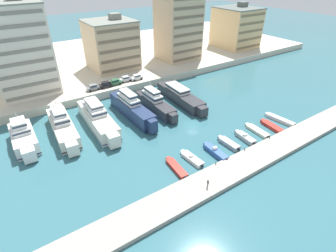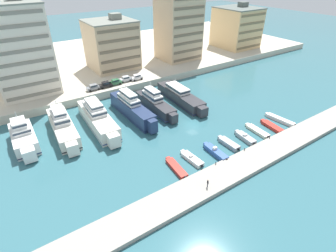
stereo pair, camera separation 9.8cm
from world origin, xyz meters
TOP-DOWN VIEW (x-y plane):
  - ground_plane at (0.00, 0.00)m, footprint 400.00×400.00m
  - quay_promenade at (0.00, 61.78)m, footprint 180.00×70.00m
  - pier_dock at (0.00, -18.76)m, footprint 120.00×6.17m
  - yacht_white_far_left at (-37.40, 13.97)m, footprint 4.92×15.30m
  - yacht_ivory_left at (-28.84, 13.86)m, footprint 5.52×20.72m
  - yacht_ivory_mid_left at (-20.50, 12.63)m, footprint 5.47×22.61m
  - yacht_navy_center_left at (-11.09, 12.27)m, footprint 4.24×21.64m
  - yacht_charcoal_center at (-3.89, 12.33)m, footprint 3.81×19.28m
  - yacht_charcoal_center_right at (5.04, 12.37)m, footprint 5.35×22.69m
  - motorboat_red_far_left at (-13.69, -11.94)m, footprint 2.12×7.23m
  - motorboat_white_left at (-9.34, -11.46)m, footprint 2.09×6.52m
  - motorboat_blue_mid_left at (-3.76, -12.61)m, footprint 1.81×7.27m
  - motorboat_grey_center_left at (1.02, -11.83)m, footprint 1.89×6.26m
  - motorboat_grey_center at (5.93, -12.30)m, footprint 2.23×6.33m
  - motorboat_cream_center_right at (10.83, -11.75)m, footprint 2.20×7.31m
  - motorboat_red_mid_right at (15.53, -12.43)m, footprint 2.44×6.93m
  - motorboat_white_right at (19.96, -11.56)m, footprint 2.28×8.51m
  - car_grey_far_left at (-15.22, 29.77)m, footprint 4.13×1.98m
  - car_black_left at (-11.31, 29.73)m, footprint 4.16×2.03m
  - car_green_mid_left at (-7.94, 29.92)m, footprint 4.16×2.04m
  - car_silver_center_left at (-3.99, 30.57)m, footprint 4.16×2.04m
  - car_white_center at (-0.20, 29.89)m, footprint 4.11×1.94m
  - apartment_block_left at (-31.18, 40.63)m, footprint 15.85×16.60m
  - apartment_block_mid_left at (-1.38, 45.93)m, footprint 16.34×15.31m
  - apartment_block_center_left at (25.10, 41.81)m, footprint 14.87×13.73m
  - apartment_block_center at (57.95, 42.15)m, footprint 16.41×17.88m
  - pedestrian_near_edge at (-12.32, -19.76)m, footprint 0.42×0.54m
  - bollard_west at (-6.77, -15.92)m, footprint 0.20×0.20m
  - bollard_west_mid at (1.59, -15.92)m, footprint 0.20×0.20m
  - bollard_east_mid at (9.96, -15.92)m, footprint 0.20×0.20m

SIDE VIEW (x-z plane):
  - ground_plane at x=0.00m, z-range 0.00..0.00m
  - motorboat_cream_center_right at x=10.83m, z-range -0.04..0.77m
  - motorboat_red_far_left at x=-13.69m, z-range -0.03..0.80m
  - motorboat_red_mid_right at x=15.53m, z-range -0.02..0.83m
  - pier_dock at x=0.00m, z-range 0.00..0.87m
  - motorboat_white_left at x=-9.34m, z-range -0.20..1.10m
  - motorboat_white_right at x=19.96m, z-range 0.00..0.92m
  - motorboat_grey_center_left at x=1.02m, z-range 0.00..1.00m
  - motorboat_grey_center at x=5.93m, z-range -0.18..1.22m
  - motorboat_blue_mid_left at x=-3.76m, z-range -0.27..1.42m
  - quay_promenade at x=0.00m, z-range 0.00..2.34m
  - bollard_west at x=-6.77m, z-range 0.89..1.50m
  - bollard_west_mid at x=1.59m, z-range 0.89..1.50m
  - bollard_east_mid at x=9.96m, z-range 0.89..1.50m
  - yacht_charcoal_center_right at x=5.04m, z-range -1.31..4.91m
  - pedestrian_near_edge at x=-12.32m, z-range 1.02..2.64m
  - yacht_charcoal_center at x=-3.89m, z-range -1.70..5.85m
  - yacht_white_far_left at x=-37.40m, z-range -1.73..6.01m
  - yacht_ivory_left at x=-28.84m, z-range -1.73..6.25m
  - yacht_ivory_mid_left at x=-20.50m, z-range -1.70..6.36m
  - yacht_navy_center_left at x=-11.09m, z-range -1.73..6.73m
  - car_grey_far_left at x=-15.22m, z-range 2.42..4.22m
  - car_black_left at x=-11.31m, z-range 2.42..4.22m
  - car_green_mid_left at x=-7.94m, z-range 2.42..4.22m
  - car_silver_center_left at x=-3.99m, z-range 2.42..4.22m
  - car_white_center at x=-0.20m, z-range 2.42..4.22m
  - apartment_block_mid_left at x=-1.38m, z-range 1.41..20.06m
  - apartment_block_center at x=57.95m, z-range 1.40..20.28m
  - apartment_block_center_left at x=25.10m, z-range 1.42..28.06m
  - apartment_block_left at x=-31.18m, z-range 1.40..28.25m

